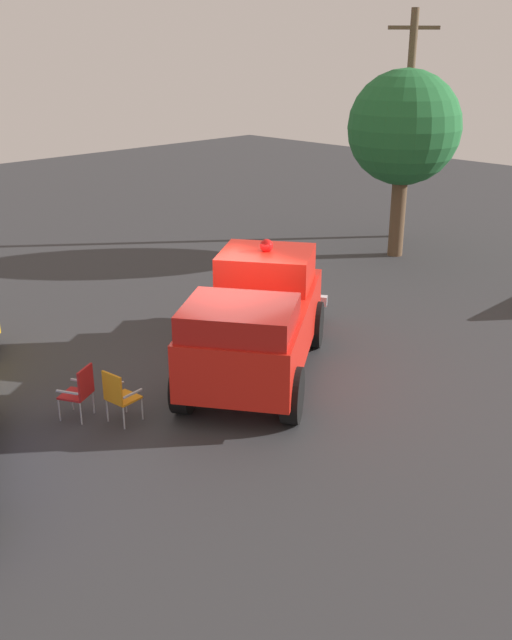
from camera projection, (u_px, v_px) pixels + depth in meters
name	position (u px, v px, depth m)	size (l,w,h in m)	color
ground_plane	(233.00, 376.00, 14.51)	(60.00, 60.00, 0.00)	#333335
vintage_fire_truck	(258.00, 317.00, 14.32)	(6.15, 5.13, 2.59)	black
lawn_chair_by_car	(81.00, 389.00, 12.65)	(0.66, 0.67, 1.02)	#B7BABF
lawn_chair_spare	(118.00, 394.00, 12.47)	(0.55, 0.56, 1.02)	#B7BABF
oak_tree_right	(404.00, 129.00, 21.47)	(3.46, 3.46, 5.75)	brown
utility_pole	(407.00, 124.00, 23.76)	(1.39, 1.17, 7.50)	brown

